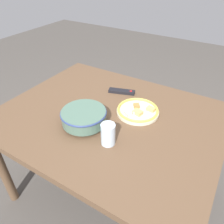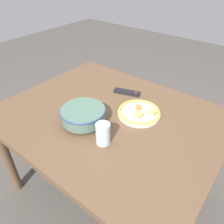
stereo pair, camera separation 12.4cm
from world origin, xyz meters
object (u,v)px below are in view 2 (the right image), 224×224
object	(u,v)px
noodle_bowl	(83,114)
drinking_glass	(103,134)
tv_remote	(127,92)
food_plate	(139,113)

from	to	relation	value
noodle_bowl	drinking_glass	xyz separation A→B (m)	(0.19, -0.06, 0.01)
tv_remote	noodle_bowl	bearing A→B (deg)	-19.56
food_plate	tv_remote	size ratio (longest dim) A/B	1.36
food_plate	drinking_glass	size ratio (longest dim) A/B	2.16
food_plate	tv_remote	distance (m)	0.25
noodle_bowl	tv_remote	world-z (taller)	noodle_bowl
tv_remote	drinking_glass	bearing A→B (deg)	3.40
drinking_glass	tv_remote	bearing A→B (deg)	111.36
food_plate	tv_remote	world-z (taller)	food_plate
food_plate	drinking_glass	bearing A→B (deg)	-92.74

